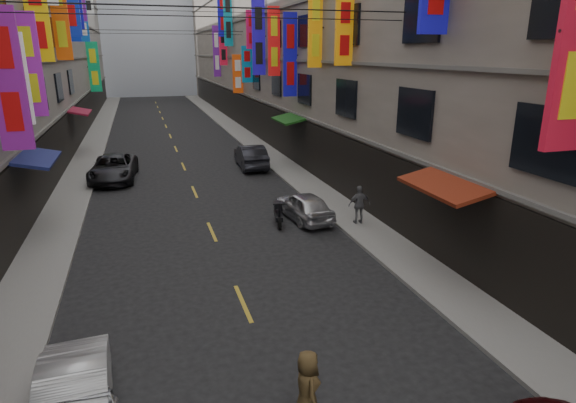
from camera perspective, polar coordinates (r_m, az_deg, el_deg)
sidewalk_left at (r=36.90m, az=-22.50°, el=5.34°), size 2.00×90.00×0.12m
sidewalk_right at (r=37.66m, az=-3.97°, el=6.84°), size 2.00×90.00×0.12m
building_row_right at (r=38.92m, az=4.95°, el=21.09°), size 10.14×90.00×19.00m
haze_block at (r=86.22m, az=-16.42°, el=19.37°), size 18.00×8.00×22.00m
shop_signage at (r=29.27m, az=-13.67°, el=21.33°), size 14.00×55.00×12.66m
street_awnings at (r=20.48m, az=-13.73°, el=5.93°), size 13.99×35.20×0.41m
overhead_cables at (r=24.28m, az=-12.28°, el=21.50°), size 14.00×38.04×1.24m
lane_markings at (r=33.87m, az=-12.75°, el=5.18°), size 0.12×80.20×0.01m
scooter_far_right at (r=19.98m, az=-1.17°, el=-1.46°), size 0.64×1.79×1.14m
car_left_mid at (r=10.49m, az=-24.04°, el=-21.02°), size 1.50×3.76×1.22m
car_left_far at (r=28.50m, az=-19.97°, el=3.74°), size 2.73×5.19×1.39m
car_right_mid at (r=20.45m, az=1.93°, el=-0.53°), size 1.87×3.72×1.22m
car_right_far at (r=29.90m, az=-4.42°, el=5.37°), size 1.70×4.39×1.42m
pedestrian_rfar at (r=19.82m, az=8.46°, el=-0.37°), size 0.98×0.61×1.59m
pedestrian_crossing at (r=9.77m, az=2.30°, el=-21.22°), size 0.54×0.77×1.55m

